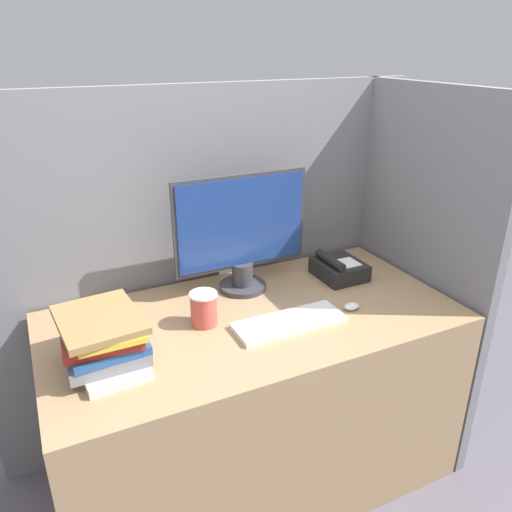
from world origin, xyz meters
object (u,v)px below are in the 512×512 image
coffee_cup (204,309)px  monitor (242,236)px  keyboard (289,322)px  desk_telephone (339,269)px  mouse (351,306)px  book_stack (104,340)px

coffee_cup → monitor: bearing=39.7°
keyboard → desk_telephone: 0.46m
mouse → keyboard: bearing=179.4°
mouse → book_stack: size_ratio=0.19×
keyboard → mouse: mouse is taller
monitor → book_stack: (-0.60, -0.29, -0.14)m
monitor → book_stack: bearing=-153.7°
book_stack → monitor: bearing=26.3°
desk_telephone → coffee_cup: bearing=-169.9°
keyboard → book_stack: size_ratio=1.26×
keyboard → book_stack: 0.63m
coffee_cup → book_stack: 0.37m
coffee_cup → desk_telephone: coffee_cup is taller
monitor → keyboard: size_ratio=1.37×
keyboard → book_stack: book_stack is taller
keyboard → mouse: 0.27m
coffee_cup → book_stack: bearing=-164.9°
coffee_cup → book_stack: book_stack is taller
keyboard → coffee_cup: (-0.27, 0.14, 0.05)m
monitor → coffee_cup: (-0.24, -0.20, -0.17)m
monitor → mouse: size_ratio=9.06×
book_stack → coffee_cup: bearing=15.1°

